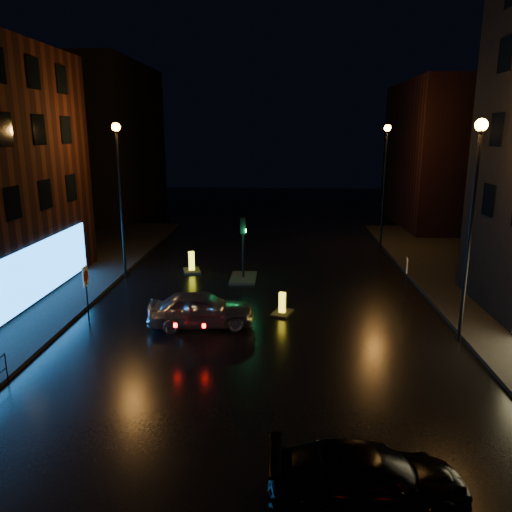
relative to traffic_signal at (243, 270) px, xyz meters
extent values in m
plane|color=black|center=(1.20, -14.00, -0.50)|extent=(120.00, 120.00, 0.00)
cube|color=black|center=(-14.80, 21.00, 6.50)|extent=(8.00, 16.00, 14.00)
cube|color=black|center=(16.20, 18.00, 5.50)|extent=(8.00, 14.00, 12.00)
cylinder|color=black|center=(-6.60, 0.00, 3.50)|extent=(0.14, 0.14, 8.00)
cylinder|color=black|center=(-6.60, 0.00, 7.50)|extent=(0.20, 0.20, 0.25)
sphere|color=orange|center=(-6.60, 0.00, 7.65)|extent=(0.44, 0.44, 0.44)
cylinder|color=black|center=(9.00, -8.00, 3.50)|extent=(0.14, 0.14, 8.00)
cylinder|color=black|center=(9.00, -8.00, 7.50)|extent=(0.20, 0.20, 0.25)
sphere|color=orange|center=(9.00, -8.00, 7.65)|extent=(0.44, 0.44, 0.44)
cylinder|color=black|center=(9.00, 8.00, 3.50)|extent=(0.14, 0.14, 8.00)
cylinder|color=black|center=(9.00, 8.00, 7.50)|extent=(0.20, 0.20, 0.25)
sphere|color=orange|center=(9.00, 8.00, 7.65)|extent=(0.44, 0.44, 0.44)
cube|color=black|center=(0.00, 0.00, -0.44)|extent=(1.40, 2.40, 0.12)
cylinder|color=black|center=(0.00, 0.00, 0.90)|extent=(0.12, 0.12, 2.80)
cube|color=black|center=(0.00, 0.00, 2.50)|extent=(0.28, 0.22, 0.90)
cylinder|color=#0CFF59|center=(0.14, 0.00, 2.22)|extent=(0.05, 0.18, 0.18)
cylinder|color=black|center=(-6.80, -12.00, 0.00)|extent=(0.04, 0.04, 1.00)
imported|color=#A9ABB1|center=(-1.24, -6.90, 0.24)|extent=(4.56, 2.25, 1.49)
imported|color=black|center=(4.01, -16.91, 0.13)|extent=(4.39, 1.84, 1.27)
cube|color=black|center=(2.14, -5.36, -0.45)|extent=(1.12, 1.35, 0.10)
cube|color=yellow|center=(2.14, -5.36, 0.03)|extent=(0.31, 0.26, 0.96)
cube|color=black|center=(2.14, -5.36, 0.03)|extent=(0.28, 0.12, 0.58)
cube|color=black|center=(-3.11, 1.31, -0.44)|extent=(1.26, 1.57, 0.11)
cube|color=#F8FA19|center=(-3.11, 1.31, 0.13)|extent=(0.37, 0.29, 1.15)
cube|color=black|center=(-3.11, 1.31, 0.13)|extent=(0.34, 0.12, 0.69)
cylinder|color=black|center=(-6.05, -6.88, 0.70)|extent=(0.07, 0.07, 2.41)
cube|color=white|center=(-6.05, -6.88, 1.58)|extent=(0.09, 0.61, 0.82)
cylinder|color=#B20C0C|center=(-6.02, -6.87, 1.58)|extent=(0.05, 0.48, 0.48)
cylinder|color=black|center=(8.02, -3.30, 0.53)|extent=(0.06, 0.06, 2.07)
cube|color=silver|center=(8.02, -3.30, 1.28)|extent=(0.14, 0.52, 0.70)
cylinder|color=#B20C0C|center=(7.99, -3.29, 1.28)|extent=(0.09, 0.41, 0.41)
camera|label=1|loc=(2.05, -26.37, 7.42)|focal=35.00mm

